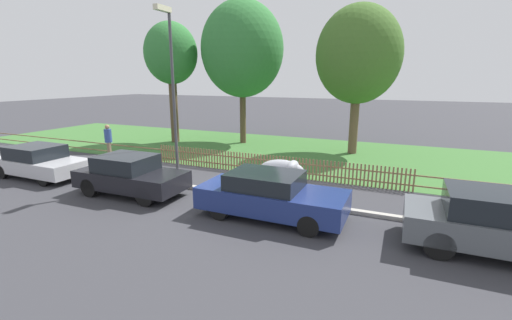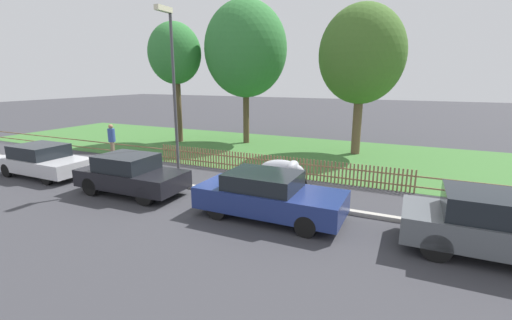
{
  "view_description": "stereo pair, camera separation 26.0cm",
  "coord_description": "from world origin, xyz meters",
  "views": [
    {
      "loc": [
        5.15,
        -9.95,
        3.98
      ],
      "look_at": [
        0.28,
        1.04,
        1.1
      ],
      "focal_mm": 24.0,
      "sensor_mm": 36.0,
      "label": 1
    },
    {
      "loc": [
        5.39,
        -9.84,
        3.98
      ],
      "look_at": [
        0.28,
        1.04,
        1.1
      ],
      "focal_mm": 24.0,
      "sensor_mm": 36.0,
      "label": 2
    }
  ],
  "objects": [
    {
      "name": "park_fence",
      "position": [
        0.0,
        2.99,
        0.43
      ],
      "size": [
        41.43,
        0.05,
        0.86
      ],
      "color": "olive",
      "rests_on": "ground"
    },
    {
      "name": "parked_car_red_compact",
      "position": [
        7.29,
        -1.08,
        0.75
      ],
      "size": [
        4.11,
        1.81,
        1.48
      ],
      "rotation": [
        0.0,
        0.0,
        0.01
      ],
      "color": "#51565B",
      "rests_on": "ground"
    },
    {
      "name": "kerb_stone",
      "position": [
        0.0,
        0.1,
        0.06
      ],
      "size": [
        41.43,
        0.2,
        0.12
      ],
      "primitive_type": "cube",
      "color": "#B2ADA3",
      "rests_on": "ground"
    },
    {
      "name": "street_lamp",
      "position": [
        -2.91,
        0.56,
        3.97
      ],
      "size": [
        0.2,
        0.79,
        6.41
      ],
      "color": "#47474C",
      "rests_on": "ground"
    },
    {
      "name": "covered_motorcycle",
      "position": [
        1.17,
        1.49,
        0.66
      ],
      "size": [
        1.9,
        0.84,
        1.09
      ],
      "rotation": [
        0.0,
        0.0,
        0.06
      ],
      "color": "black",
      "rests_on": "ground"
    },
    {
      "name": "parked_car_navy_estate",
      "position": [
        1.72,
        -1.18,
        0.68
      ],
      "size": [
        4.29,
        1.75,
        1.34
      ],
      "rotation": [
        0.0,
        0.0,
        -0.0
      ],
      "color": "navy",
      "rests_on": "ground"
    },
    {
      "name": "parked_car_silver_hatchback",
      "position": [
        -8.51,
        -1.1,
        0.66
      ],
      "size": [
        4.03,
        1.75,
        1.31
      ],
      "rotation": [
        0.0,
        0.0,
        0.0
      ],
      "color": "#BCBCC1",
      "rests_on": "ground"
    },
    {
      "name": "tree_mid_park",
      "position": [
        2.56,
        8.85,
        5.13
      ],
      "size": [
        4.32,
        4.32,
        7.64
      ],
      "color": "brown",
      "rests_on": "ground"
    },
    {
      "name": "grass_strip",
      "position": [
        0.0,
        7.76,
        0.01
      ],
      "size": [
        41.43,
        9.56,
        0.01
      ],
      "primitive_type": "cube",
      "color": "#3D7033",
      "rests_on": "ground"
    },
    {
      "name": "tree_nearest_kerb",
      "position": [
        -8.38,
        7.8,
        5.38
      ],
      "size": [
        3.21,
        3.21,
        7.32
      ],
      "color": "brown",
      "rests_on": "ground"
    },
    {
      "name": "parked_car_black_saloon",
      "position": [
        -3.49,
        -1.26,
        0.71
      ],
      "size": [
        3.88,
        1.78,
        1.39
      ],
      "rotation": [
        0.0,
        0.0,
        0.02
      ],
      "color": "black",
      "rests_on": "ground"
    },
    {
      "name": "tree_behind_motorcycle",
      "position": [
        -4.24,
        9.23,
        5.65
      ],
      "size": [
        4.92,
        4.92,
        8.49
      ],
      "color": "brown",
      "rests_on": "ground"
    },
    {
      "name": "ground_plane",
      "position": [
        0.0,
        0.0,
        0.0
      ],
      "size": [
        120.0,
        120.0,
        0.0
      ],
      "primitive_type": "plane",
      "color": "#38383D"
    },
    {
      "name": "pedestrian_near_fence",
      "position": [
        -8.52,
        2.55,
        0.98
      ],
      "size": [
        0.49,
        0.49,
        1.73
      ],
      "rotation": [
        0.0,
        0.0,
        5.38
      ],
      "color": "#7F6B51",
      "rests_on": "ground"
    }
  ]
}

